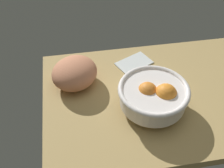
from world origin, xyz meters
TOP-DOWN VIEW (x-y plane):
  - ground_plane at (0.00, 0.00)cm, footprint 81.24×54.59cm
  - fruit_bowl at (-5.40, -5.58)cm, footprint 22.34×22.34cm
  - bread_loaf at (-29.03, 10.32)cm, footprint 22.22×22.33cm
  - napkin_folded at (-6.27, 17.26)cm, footprint 15.25×12.98cm

SIDE VIEW (x-z plane):
  - ground_plane at x=0.00cm, z-range -3.00..0.00cm
  - napkin_folded at x=-6.27cm, z-range 0.00..0.81cm
  - bread_loaf at x=-29.03cm, z-range 0.00..9.42cm
  - fruit_bowl at x=-5.40cm, z-range 0.72..11.17cm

